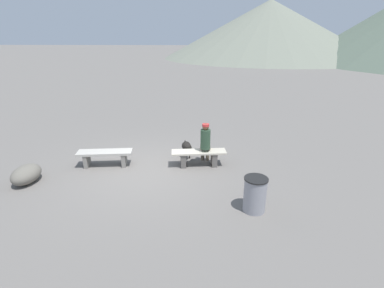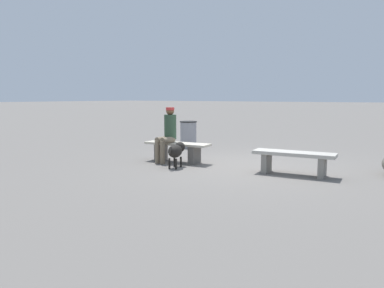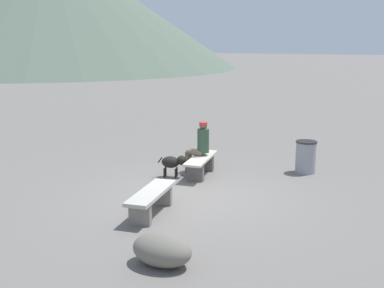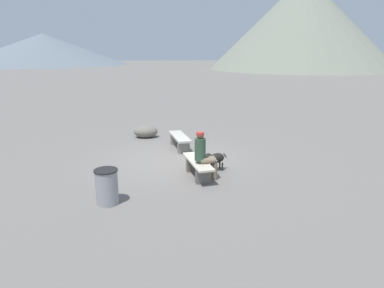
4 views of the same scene
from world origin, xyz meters
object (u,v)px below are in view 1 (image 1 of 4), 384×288
object	(u,v)px
trash_bin	(255,194)
bench_right	(199,156)
seated_person	(205,141)
dog	(187,147)
bench_left	(105,155)
boulder	(26,174)

from	to	relation	value
trash_bin	bench_right	bearing A→B (deg)	119.35
seated_person	dog	bearing A→B (deg)	143.11
bench_left	dog	world-z (taller)	dog
boulder	dog	bearing A→B (deg)	23.75
bench_right	boulder	size ratio (longest dim) A/B	1.76
bench_left	boulder	world-z (taller)	boulder
trash_bin	boulder	distance (m)	5.94
bench_left	bench_right	bearing A→B (deg)	-3.69
dog	bench_right	bearing A→B (deg)	20.84
bench_left	trash_bin	xyz separation A→B (m)	(4.09, -2.16, 0.07)
trash_bin	boulder	bearing A→B (deg)	169.96
seated_person	boulder	size ratio (longest dim) A/B	1.40
seated_person	boulder	distance (m)	4.97
bench_left	bench_right	xyz separation A→B (m)	(2.80, 0.14, -0.03)
seated_person	trash_bin	world-z (taller)	seated_person
bench_right	dog	world-z (taller)	dog
bench_right	dog	xyz separation A→B (m)	(-0.40, 0.56, 0.07)
seated_person	dog	distance (m)	0.82
dog	boulder	bearing A→B (deg)	-80.53
bench_left	boulder	size ratio (longest dim) A/B	1.75
bench_left	seated_person	distance (m)	3.03
seated_person	dog	xyz separation A→B (m)	(-0.59, 0.44, -0.36)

